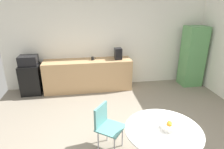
# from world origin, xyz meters

# --- Properties ---
(wall_back) EXTENTS (6.00, 0.10, 2.60)m
(wall_back) POSITION_xyz_m (0.00, 3.00, 1.30)
(wall_back) COLOR white
(wall_back) RESTS_ON ground_plane
(counter_block) EXTENTS (2.50, 0.60, 0.90)m
(counter_block) POSITION_xyz_m (-0.61, 2.65, 0.45)
(counter_block) COLOR tan
(counter_block) RESTS_ON ground_plane
(mini_fridge) EXTENTS (0.54, 0.54, 0.84)m
(mini_fridge) POSITION_xyz_m (-2.21, 2.65, 0.42)
(mini_fridge) COLOR black
(mini_fridge) RESTS_ON ground_plane
(microwave) EXTENTS (0.48, 0.38, 0.26)m
(microwave) POSITION_xyz_m (-2.21, 2.65, 0.97)
(microwave) COLOR black
(microwave) RESTS_ON mini_fridge
(locker_cabinet) EXTENTS (0.60, 0.50, 1.81)m
(locker_cabinet) POSITION_xyz_m (2.55, 2.55, 0.90)
(locker_cabinet) COLOR #599959
(locker_cabinet) RESTS_ON ground_plane
(round_table) EXTENTS (1.13, 1.13, 0.72)m
(round_table) POSITION_xyz_m (0.38, -0.44, 0.60)
(round_table) COLOR silver
(round_table) RESTS_ON ground_plane
(chair_teal) EXTENTS (0.59, 0.59, 0.83)m
(chair_teal) POSITION_xyz_m (-0.41, 0.15, 0.52)
(chair_teal) COLOR silver
(chair_teal) RESTS_ON ground_plane
(fruit_bowl) EXTENTS (0.24, 0.24, 0.11)m
(fruit_bowl) POSITION_xyz_m (0.45, -0.44, 0.77)
(fruit_bowl) COLOR silver
(fruit_bowl) RESTS_ON round_table
(mug_white) EXTENTS (0.13, 0.08, 0.09)m
(mug_white) POSITION_xyz_m (-0.47, 2.66, 0.95)
(mug_white) COLOR black
(mug_white) RESTS_ON counter_block
(coffee_maker) EXTENTS (0.20, 0.24, 0.32)m
(coffee_maker) POSITION_xyz_m (0.27, 2.65, 1.06)
(coffee_maker) COLOR black
(coffee_maker) RESTS_ON counter_block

